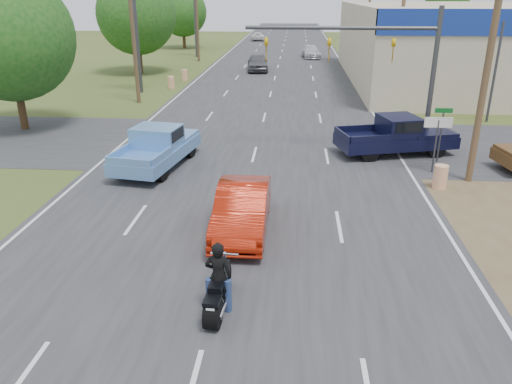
# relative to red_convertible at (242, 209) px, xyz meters

# --- Properties ---
(main_road) EXTENTS (15.00, 180.00, 0.02)m
(main_road) POSITION_rel_red_convertible_xyz_m (-0.29, 32.56, -0.79)
(main_road) COLOR #2D2D30
(main_road) RESTS_ON ground
(cross_road) EXTENTS (120.00, 10.00, 0.02)m
(cross_road) POSITION_rel_red_convertible_xyz_m (-0.29, 10.56, -0.79)
(cross_road) COLOR #2D2D30
(cross_road) RESTS_ON ground
(utility_pole_1) EXTENTS (2.00, 0.28, 10.00)m
(utility_pole_1) POSITION_rel_red_convertible_xyz_m (9.21, 5.56, 4.52)
(utility_pole_1) COLOR #4C3823
(utility_pole_1) RESTS_ON ground
(utility_pole_2) EXTENTS (2.00, 0.28, 10.00)m
(utility_pole_2) POSITION_rel_red_convertible_xyz_m (9.21, 23.56, 4.52)
(utility_pole_2) COLOR #4C3823
(utility_pole_2) RESTS_ON ground
(utility_pole_3) EXTENTS (2.00, 0.28, 10.00)m
(utility_pole_3) POSITION_rel_red_convertible_xyz_m (9.21, 41.56, 4.52)
(utility_pole_3) COLOR #4C3823
(utility_pole_3) RESTS_ON ground
(utility_pole_5) EXTENTS (2.00, 0.28, 10.00)m
(utility_pole_5) POSITION_rel_red_convertible_xyz_m (-9.79, 20.56, 4.52)
(utility_pole_5) COLOR #4C3823
(utility_pole_5) RESTS_ON ground
(utility_pole_6) EXTENTS (2.00, 0.28, 10.00)m
(utility_pole_6) POSITION_rel_red_convertible_xyz_m (-9.79, 44.56, 4.52)
(utility_pole_6) COLOR #4C3823
(utility_pole_6) RESTS_ON ground
(tree_0) EXTENTS (7.14, 7.14, 8.84)m
(tree_0) POSITION_rel_red_convertible_xyz_m (-14.29, 12.56, 4.47)
(tree_0) COLOR #422D19
(tree_0) RESTS_ON ground
(tree_1) EXTENTS (7.56, 7.56, 9.36)m
(tree_1) POSITION_rel_red_convertible_xyz_m (-13.79, 34.56, 4.78)
(tree_1) COLOR #422D19
(tree_1) RESTS_ON ground
(tree_2) EXTENTS (6.72, 6.72, 8.32)m
(tree_2) POSITION_rel_red_convertible_xyz_m (-14.49, 58.56, 4.16)
(tree_2) COLOR #422D19
(tree_2) RESTS_ON ground
(tree_5) EXTENTS (7.98, 7.98, 9.88)m
(tree_5) POSITION_rel_red_convertible_xyz_m (29.71, 87.56, 5.09)
(tree_5) COLOR #422D19
(tree_5) RESTS_ON ground
(barrel_0) EXTENTS (0.56, 0.56, 1.00)m
(barrel_0) POSITION_rel_red_convertible_xyz_m (7.71, 4.56, -0.30)
(barrel_0) COLOR orange
(barrel_0) RESTS_ON ground
(barrel_1) EXTENTS (0.56, 0.56, 1.00)m
(barrel_1) POSITION_rel_red_convertible_xyz_m (8.11, 13.06, -0.30)
(barrel_1) COLOR orange
(barrel_1) RESTS_ON ground
(barrel_2) EXTENTS (0.56, 0.56, 1.00)m
(barrel_2) POSITION_rel_red_convertible_xyz_m (-8.79, 26.56, -0.30)
(barrel_2) COLOR orange
(barrel_2) RESTS_ON ground
(barrel_3) EXTENTS (0.56, 0.56, 1.00)m
(barrel_3) POSITION_rel_red_convertible_xyz_m (-8.49, 30.56, -0.30)
(barrel_3) COLOR orange
(barrel_3) RESTS_ON ground
(lane_sign) EXTENTS (1.20, 0.08, 2.52)m
(lane_sign) POSITION_rel_red_convertible_xyz_m (7.91, 6.56, 1.10)
(lane_sign) COLOR #3F3F44
(lane_sign) RESTS_ON ground
(street_name_sign) EXTENTS (0.80, 0.08, 2.61)m
(street_name_sign) POSITION_rel_red_convertible_xyz_m (8.51, 8.06, 0.81)
(street_name_sign) COLOR #3F3F44
(street_name_sign) RESTS_ON ground
(signal_mast) EXTENTS (9.12, 0.40, 7.00)m
(signal_mast) POSITION_rel_red_convertible_xyz_m (5.53, 9.56, 4.01)
(signal_mast) COLOR #3F3F44
(signal_mast) RESTS_ON ground
(red_convertible) EXTENTS (1.70, 4.84, 1.59)m
(red_convertible) POSITION_rel_red_convertible_xyz_m (0.00, 0.00, 0.00)
(red_convertible) COLOR #9A1907
(red_convertible) RESTS_ON ground
(motorcycle) EXTENTS (0.74, 2.41, 1.22)m
(motorcycle) POSITION_rel_red_convertible_xyz_m (-0.12, -4.67, -0.25)
(motorcycle) COLOR black
(motorcycle) RESTS_ON ground
(rider) EXTENTS (0.69, 0.48, 1.83)m
(rider) POSITION_rel_red_convertible_xyz_m (-0.12, -4.60, 0.12)
(rider) COLOR black
(rider) RESTS_ON ground
(blue_pickup) EXTENTS (3.09, 5.99, 1.90)m
(blue_pickup) POSITION_rel_red_convertible_xyz_m (-4.57, 6.48, 0.16)
(blue_pickup) COLOR black
(blue_pickup) RESTS_ON ground
(navy_pickup) EXTENTS (6.15, 3.67, 1.91)m
(navy_pickup) POSITION_rel_red_convertible_xyz_m (6.84, 9.30, 0.17)
(navy_pickup) COLOR black
(navy_pickup) RESTS_ON ground
(distant_car_grey) EXTENTS (2.48, 5.22, 1.72)m
(distant_car_grey) POSITION_rel_red_convertible_xyz_m (-2.26, 37.07, 0.06)
(distant_car_grey) COLOR #525156
(distant_car_grey) RESTS_ON ground
(distant_car_silver) EXTENTS (2.41, 5.04, 1.42)m
(distant_car_silver) POSITION_rel_red_convertible_xyz_m (3.51, 48.58, -0.09)
(distant_car_silver) COLOR silver
(distant_car_silver) RESTS_ON ground
(distant_car_white) EXTENTS (2.59, 4.79, 1.28)m
(distant_car_white) POSITION_rel_red_convertible_xyz_m (-4.89, 72.21, -0.16)
(distant_car_white) COLOR white
(distant_car_white) RESTS_ON ground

